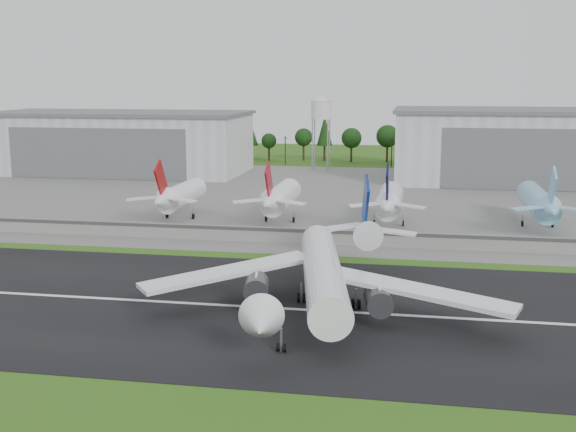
% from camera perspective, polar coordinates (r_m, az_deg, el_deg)
% --- Properties ---
extents(ground, '(600.00, 600.00, 0.00)m').
position_cam_1_polar(ground, '(106.69, -8.06, -8.57)').
color(ground, '#2B5514').
rests_on(ground, ground).
extents(runway, '(320.00, 60.00, 0.10)m').
position_cam_1_polar(runway, '(115.71, -6.52, -6.96)').
color(runway, black).
rests_on(runway, ground).
extents(runway_centerline, '(220.00, 1.00, 0.02)m').
position_cam_1_polar(runway_centerline, '(115.69, -6.52, -6.93)').
color(runway_centerline, white).
rests_on(runway_centerline, runway).
extents(apron, '(320.00, 150.00, 0.10)m').
position_cam_1_polar(apron, '(220.68, 1.66, 1.59)').
color(apron, slate).
rests_on(apron, ground).
extents(blast_fence, '(240.00, 0.61, 3.50)m').
position_cam_1_polar(blast_fence, '(157.43, -1.85, -1.48)').
color(blast_fence, gray).
rests_on(blast_fence, ground).
extents(hangar_west, '(97.00, 44.00, 23.20)m').
position_cam_1_polar(hangar_west, '(284.51, -13.15, 5.72)').
color(hangar_west, silver).
rests_on(hangar_west, ground).
extents(hangar_east, '(102.00, 47.00, 25.20)m').
position_cam_1_polar(hangar_east, '(264.86, 19.52, 5.25)').
color(hangar_east, silver).
rests_on(hangar_east, ground).
extents(water_tower, '(8.40, 8.40, 29.40)m').
position_cam_1_polar(water_tower, '(283.14, 2.65, 8.58)').
color(water_tower, '#99999E').
rests_on(water_tower, ground).
extents(utility_poles, '(230.00, 3.00, 12.00)m').
position_cam_1_polar(utility_poles, '(299.30, 3.94, 3.97)').
color(utility_poles, black).
rests_on(utility_poles, ground).
extents(treeline, '(320.00, 16.00, 22.00)m').
position_cam_1_polar(treeline, '(314.12, 4.24, 4.28)').
color(treeline, black).
rests_on(treeline, ground).
extents(main_airliner, '(56.42, 59.09, 18.17)m').
position_cam_1_polar(main_airliner, '(110.15, 2.70, -5.19)').
color(main_airliner, white).
rests_on(main_airliner, runway).
extents(parked_jet_red_a, '(7.36, 31.29, 16.74)m').
position_cam_1_polar(parked_jet_red_a, '(184.23, -8.71, 1.59)').
color(parked_jet_red_a, white).
rests_on(parked_jet_red_a, ground).
extents(parked_jet_red_b, '(7.36, 31.29, 16.93)m').
position_cam_1_polar(parked_jet_red_b, '(177.59, -0.74, 1.43)').
color(parked_jet_red_b, white).
rests_on(parked_jet_red_b, ground).
extents(parked_jet_navy, '(7.36, 31.29, 16.87)m').
position_cam_1_polar(parked_jet_navy, '(174.57, 7.98, 1.15)').
color(parked_jet_navy, white).
rests_on(parked_jet_navy, ground).
extents(parked_jet_skyblue, '(7.36, 37.29, 16.85)m').
position_cam_1_polar(parked_jet_skyblue, '(181.76, 19.27, 1.01)').
color(parked_jet_skyblue, '#86C8E9').
rests_on(parked_jet_skyblue, ground).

